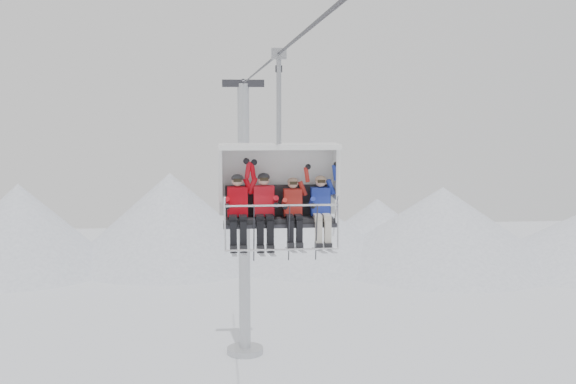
{
  "coord_description": "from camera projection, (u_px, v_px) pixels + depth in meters",
  "views": [
    {
      "loc": [
        -1.24,
        -12.7,
        12.28
      ],
      "look_at": [
        0.0,
        0.0,
        10.74
      ],
      "focal_mm": 45.0,
      "sensor_mm": 36.0,
      "label": 1
    }
  ],
  "objects": [
    {
      "name": "ridgeline",
      "position": [
        214.0,
        229.0,
        55.19
      ],
      "size": [
        72.0,
        21.0,
        7.0
      ],
      "color": "silver",
      "rests_on": "ground"
    },
    {
      "name": "lift_tower_right",
      "position": [
        244.0,
        239.0,
        35.18
      ],
      "size": [
        2.0,
        1.8,
        13.48
      ],
      "color": "#A9ABB0",
      "rests_on": "ground"
    },
    {
      "name": "haul_cable",
      "position": [
        288.0,
        46.0,
        12.54
      ],
      "size": [
        0.06,
        50.0,
        0.06
      ],
      "primitive_type": "cylinder",
      "rotation": [
        1.57,
        0.0,
        0.0
      ],
      "color": "#303035",
      "rests_on": "lift_tower_left"
    },
    {
      "name": "chairlift_carrier",
      "position": [
        278.0,
        183.0,
        14.86
      ],
      "size": [
        2.44,
        1.17,
        3.98
      ],
      "color": "black",
      "rests_on": "haul_cable"
    },
    {
      "name": "skier_far_left",
      "position": [
        238.0,
        208.0,
        14.54
      ],
      "size": [
        0.41,
        1.69,
        1.63
      ],
      "color": "red",
      "rests_on": "chairlift_carrier"
    },
    {
      "name": "skier_center_left",
      "position": [
        264.0,
        207.0,
        14.59
      ],
      "size": [
        0.42,
        1.69,
        1.66
      ],
      "color": "red",
      "rests_on": "chairlift_carrier"
    },
    {
      "name": "skier_center_right",
      "position": [
        293.0,
        209.0,
        14.64
      ],
      "size": [
        0.37,
        1.69,
        1.51
      ],
      "color": "red",
      "rests_on": "chairlift_carrier"
    },
    {
      "name": "skier_far_right",
      "position": [
        321.0,
        208.0,
        14.7
      ],
      "size": [
        0.39,
        1.69,
        1.56
      ],
      "color": "#1F32A4",
      "rests_on": "chairlift_carrier"
    }
  ]
}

